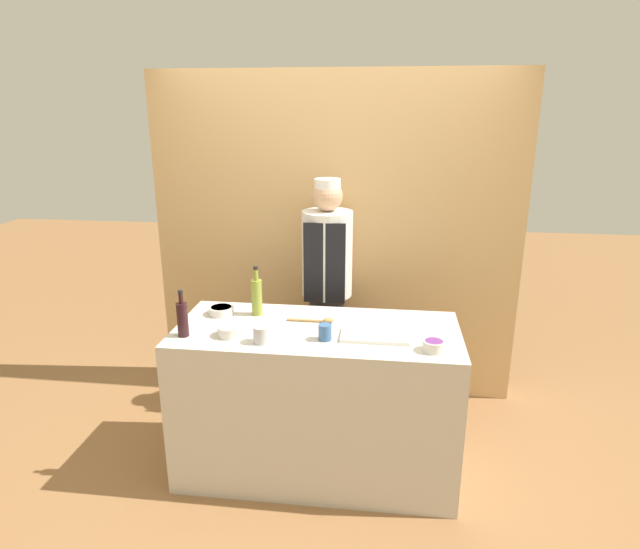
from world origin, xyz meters
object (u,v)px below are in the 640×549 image
object	(u,v)px
bottle_wine	(182,318)
cup_blue	(325,332)
sauce_bowl_white	(230,330)
chef_center	(327,289)
sauce_bowl_purple	(434,345)
bottle_oil	(257,296)
cup_steel	(262,334)
wooden_spoon	(319,320)
cutting_board	(375,336)
sauce_bowl_orange	(221,310)

from	to	relation	value
bottle_wine	cup_blue	xyz separation A→B (m)	(0.79, 0.05, -0.06)
sauce_bowl_white	chef_center	bearing A→B (deg)	63.53
sauce_bowl_purple	sauce_bowl_white	bearing A→B (deg)	177.05
bottle_oil	cup_steel	distance (m)	0.42
sauce_bowl_purple	sauce_bowl_white	xyz separation A→B (m)	(-1.11, 0.06, -0.00)
chef_center	bottle_wine	bearing A→B (deg)	-127.06
bottle_wine	wooden_spoon	size ratio (longest dim) A/B	0.94
cutting_board	cup_blue	size ratio (longest dim) A/B	4.20
cup_steel	sauce_bowl_orange	bearing A→B (deg)	132.25
sauce_bowl_white	bottle_oil	size ratio (longest dim) A/B	0.44
cup_steel	bottle_wine	bearing A→B (deg)	175.97
sauce_bowl_purple	cup_blue	world-z (taller)	cup_blue
cup_blue	wooden_spoon	bearing A→B (deg)	105.29
cutting_board	chef_center	xyz separation A→B (m)	(-0.36, 0.81, -0.02)
sauce_bowl_white	wooden_spoon	bearing A→B (deg)	28.70
sauce_bowl_purple	cutting_board	size ratio (longest dim) A/B	0.31
wooden_spoon	chef_center	bearing A→B (deg)	91.97
wooden_spoon	cup_steel	bearing A→B (deg)	-130.08
sauce_bowl_purple	sauce_bowl_white	distance (m)	1.11
bottle_oil	cup_blue	xyz separation A→B (m)	(0.45, -0.32, -0.08)
cup_steel	wooden_spoon	distance (m)	0.42
sauce_bowl_orange	chef_center	bearing A→B (deg)	44.69
sauce_bowl_white	cup_steel	distance (m)	0.21
cutting_board	bottle_wine	bearing A→B (deg)	-174.06
sauce_bowl_orange	cutting_board	world-z (taller)	sauce_bowl_orange
sauce_bowl_purple	cup_steel	world-z (taller)	cup_steel
sauce_bowl_orange	bottle_wine	distance (m)	0.37
cutting_board	cup_steel	xyz separation A→B (m)	(-0.61, -0.14, 0.04)
cup_steel	wooden_spoon	world-z (taller)	cup_steel
bottle_wine	wooden_spoon	xyz separation A→B (m)	(0.72, 0.29, -0.09)
sauce_bowl_white	bottle_wine	bearing A→B (deg)	-172.57
sauce_bowl_orange	cutting_board	size ratio (longest dim) A/B	0.41
sauce_bowl_purple	cup_blue	size ratio (longest dim) A/B	1.30
bottle_oil	cup_steel	bearing A→B (deg)	-73.21
sauce_bowl_purple	sauce_bowl_orange	distance (m)	1.30
sauce_bowl_purple	cutting_board	world-z (taller)	sauce_bowl_purple
cup_blue	sauce_bowl_orange	bearing A→B (deg)	156.23
sauce_bowl_orange	sauce_bowl_white	xyz separation A→B (m)	(0.14, -0.31, 0.00)
cutting_board	chef_center	world-z (taller)	chef_center
sauce_bowl_orange	bottle_wine	bearing A→B (deg)	-107.84
sauce_bowl_purple	chef_center	bearing A→B (deg)	125.10
sauce_bowl_purple	cutting_board	distance (m)	0.34
sauce_bowl_white	cutting_board	world-z (taller)	sauce_bowl_white
cup_steel	wooden_spoon	bearing A→B (deg)	49.92
bottle_wine	cup_steel	bearing A→B (deg)	-4.03
sauce_bowl_purple	sauce_bowl_orange	bearing A→B (deg)	163.69
bottle_wine	chef_center	xyz separation A→B (m)	(0.70, 0.92, -0.11)
sauce_bowl_white	cup_blue	size ratio (longest dim) A/B	1.53
sauce_bowl_purple	cup_blue	distance (m)	0.58
bottle_oil	cup_blue	bearing A→B (deg)	-35.16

